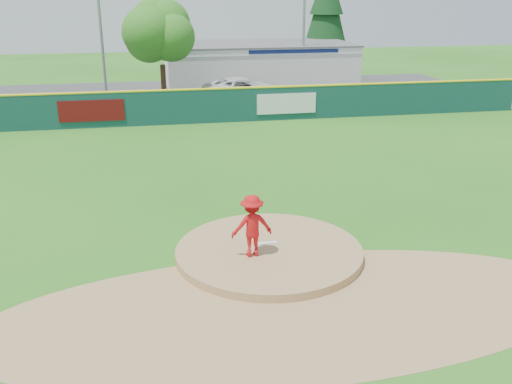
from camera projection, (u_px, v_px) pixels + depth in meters
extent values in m
plane|color=#286B19|center=(269.00, 256.00, 16.84)|extent=(120.00, 120.00, 0.00)
cylinder|color=#9E774C|center=(269.00, 256.00, 16.84)|extent=(5.50, 5.50, 0.50)
cube|color=white|center=(267.00, 243.00, 17.03)|extent=(0.60, 0.15, 0.04)
cylinder|color=#9E774C|center=(295.00, 308.00, 14.07)|extent=(15.40, 15.40, 0.01)
cube|color=#38383A|center=(191.00, 96.00, 41.80)|extent=(44.00, 16.00, 0.02)
imported|color=red|center=(252.00, 226.00, 16.01)|extent=(1.21, 0.75, 1.81)
imported|color=white|center=(243.00, 88.00, 40.39)|extent=(5.94, 3.37, 1.56)
cube|color=silver|center=(258.00, 64.00, 46.97)|extent=(15.00, 8.00, 3.20)
cube|color=white|center=(268.00, 52.00, 42.79)|extent=(15.00, 0.06, 0.55)
cube|color=#0F194C|center=(294.00, 51.00, 43.11)|extent=(7.00, 0.03, 0.28)
cube|color=#59595B|center=(258.00, 44.00, 46.42)|extent=(15.20, 8.20, 0.12)
cube|color=#5D0D0D|center=(91.00, 111.00, 31.94)|extent=(3.60, 0.04, 1.20)
cube|color=white|center=(287.00, 104.00, 33.97)|extent=(3.60, 0.04, 1.20)
cube|color=#123C3A|center=(203.00, 106.00, 33.15)|extent=(40.00, 0.10, 2.00)
cylinder|color=yellow|center=(203.00, 89.00, 32.81)|extent=(40.00, 0.14, 0.14)
cylinder|color=#382314|center=(164.00, 84.00, 39.16)|extent=(0.36, 0.36, 2.60)
sphere|color=#387F23|center=(161.00, 35.00, 38.07)|extent=(5.60, 5.60, 5.60)
cylinder|color=#382314|center=(324.00, 66.00, 52.20)|extent=(0.40, 0.40, 1.60)
cone|color=#113A16|center=(326.00, 12.00, 50.61)|extent=(4.40, 4.40, 7.90)
cylinder|color=gray|center=(100.00, 19.00, 38.88)|extent=(0.20, 0.20, 11.00)
cylinder|color=gray|center=(304.00, 23.00, 43.60)|extent=(0.20, 0.20, 10.00)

